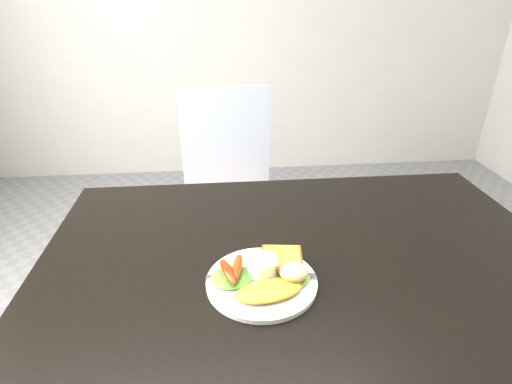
{
  "coord_description": "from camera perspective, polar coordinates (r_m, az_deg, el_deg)",
  "views": [
    {
      "loc": [
        -0.18,
        -0.74,
        1.29
      ],
      "look_at": [
        -0.11,
        0.03,
        0.9
      ],
      "focal_mm": 28.0,
      "sensor_mm": 36.0,
      "label": 1
    }
  ],
  "objects": [
    {
      "name": "dining_table",
      "position": [
        0.94,
        6.83,
        -9.77
      ],
      "size": [
        1.2,
        0.8,
        0.04
      ],
      "primitive_type": "cube",
      "color": "black",
      "rests_on": "ground"
    },
    {
      "name": "lettuce_right",
      "position": [
        0.83,
        5.0,
        -12.15
      ],
      "size": [
        0.09,
        0.09,
        0.01
      ],
      "primitive_type": "ellipsoid",
      "rotation": [
        0.0,
        0.0,
        0.26
      ],
      "color": "#619D33",
      "rests_on": "plate"
    },
    {
      "name": "person",
      "position": [
        1.3,
        -11.76,
        3.68
      ],
      "size": [
        0.65,
        0.52,
        1.58
      ],
      "primitive_type": "imported",
      "rotation": [
        0.0,
        0.0,
        2.87
      ],
      "color": "navy",
      "rests_on": "ground"
    },
    {
      "name": "plate",
      "position": [
        0.84,
        0.81,
        -12.7
      ],
      "size": [
        0.23,
        0.23,
        0.01
      ],
      "primitive_type": "cylinder",
      "color": "white",
      "rests_on": "dining_table"
    },
    {
      "name": "omelette",
      "position": [
        0.79,
        1.83,
        -13.95
      ],
      "size": [
        0.15,
        0.09,
        0.02
      ],
      "primitive_type": "ellipsoid",
      "rotation": [
        0.0,
        0.0,
        0.19
      ],
      "color": "gold",
      "rests_on": "plate"
    },
    {
      "name": "sausage_b",
      "position": [
        0.83,
        -2.68,
        -10.77
      ],
      "size": [
        0.04,
        0.09,
        0.02
      ],
      "primitive_type": "ellipsoid",
      "rotation": [
        0.0,
        0.0,
        -0.16
      ],
      "color": "#702A04",
      "rests_on": "lettuce_left"
    },
    {
      "name": "toast_a",
      "position": [
        0.88,
        2.54,
        -9.53
      ],
      "size": [
        0.07,
        0.07,
        0.01
      ],
      "primitive_type": "cube",
      "rotation": [
        0.0,
        0.0,
        0.01
      ],
      "color": "olive",
      "rests_on": "plate"
    },
    {
      "name": "fork",
      "position": [
        0.83,
        -1.32,
        -12.47
      ],
      "size": [
        0.17,
        0.05,
        0.0
      ],
      "primitive_type": "cube",
      "rotation": [
        0.0,
        0.0,
        -0.21
      ],
      "color": "#ADAFB7",
      "rests_on": "plate"
    },
    {
      "name": "toast_b",
      "position": [
        0.86,
        3.7,
        -9.57
      ],
      "size": [
        0.09,
        0.09,
        0.01
      ],
      "primitive_type": "cube",
      "rotation": [
        0.0,
        0.0,
        -0.12
      ],
      "color": "brown",
      "rests_on": "toast_a"
    },
    {
      "name": "lettuce_left",
      "position": [
        0.83,
        -3.47,
        -12.03
      ],
      "size": [
        0.11,
        0.1,
        0.01
      ],
      "primitive_type": "ellipsoid",
      "rotation": [
        0.0,
        0.0,
        0.29
      ],
      "color": "#47A024",
      "rests_on": "plate"
    },
    {
      "name": "potato_salad",
      "position": [
        0.82,
        5.43,
        -11.32
      ],
      "size": [
        0.06,
        0.06,
        0.03
      ],
      "primitive_type": "ellipsoid",
      "rotation": [
        0.0,
        0.0,
        0.04
      ],
      "color": "#F7ECB3",
      "rests_on": "lettuce_right"
    },
    {
      "name": "ramekin",
      "position": [
        0.84,
        0.86,
        -10.64
      ],
      "size": [
        0.08,
        0.08,
        0.04
      ],
      "primitive_type": "cylinder",
      "rotation": [
        0.0,
        0.0,
        -0.34
      ],
      "color": "white",
      "rests_on": "plate"
    },
    {
      "name": "sausage_a",
      "position": [
        0.82,
        -3.97,
        -11.34
      ],
      "size": [
        0.05,
        0.09,
        0.02
      ],
      "primitive_type": "ellipsoid",
      "rotation": [
        0.0,
        0.0,
        0.3
      ],
      "color": "#6F2904",
      "rests_on": "lettuce_left"
    },
    {
      "name": "dining_chair",
      "position": [
        1.75,
        -3.94,
        -1.85
      ],
      "size": [
        0.42,
        0.42,
        0.05
      ],
      "primitive_type": "cube",
      "rotation": [
        0.0,
        0.0,
        0.06
      ],
      "color": "#A27550",
      "rests_on": "ground"
    }
  ]
}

